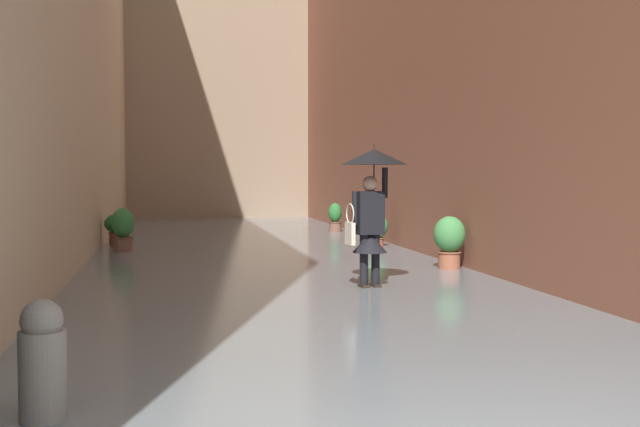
# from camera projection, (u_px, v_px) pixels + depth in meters

# --- Properties ---
(ground_plane) EXTENTS (60.29, 60.29, 0.00)m
(ground_plane) POSITION_uv_depth(u_px,v_px,m) (257.00, 255.00, 15.72)
(ground_plane) COLOR #605B56
(flood_water) EXTENTS (7.33, 30.12, 0.06)m
(flood_water) POSITION_uv_depth(u_px,v_px,m) (257.00, 254.00, 15.72)
(flood_water) COLOR slate
(flood_water) RESTS_ON ground_plane
(building_facade_far) EXTENTS (10.13, 1.80, 11.23)m
(building_facade_far) POSITION_uv_depth(u_px,v_px,m) (217.00, 67.00, 28.11)
(building_facade_far) COLOR gray
(building_facade_far) RESTS_ON ground_plane
(person_wading) EXTENTS (0.95, 0.95, 2.11)m
(person_wading) POSITION_uv_depth(u_px,v_px,m) (372.00, 191.00, 10.89)
(person_wading) COLOR #2D2319
(person_wading) RESTS_ON ground_plane
(potted_plant_far_right) EXTENTS (0.47, 0.47, 0.97)m
(potted_plant_far_right) POSITION_uv_depth(u_px,v_px,m) (123.00, 229.00, 15.88)
(potted_plant_far_right) COLOR brown
(potted_plant_far_right) RESTS_ON ground_plane
(potted_plant_mid_left) EXTENTS (0.54, 0.54, 0.96)m
(potted_plant_mid_left) POSITION_uv_depth(u_px,v_px,m) (449.00, 241.00, 12.99)
(potted_plant_mid_left) COLOR #9E563D
(potted_plant_mid_left) RESTS_ON ground_plane
(potted_plant_near_left) EXTENTS (0.52, 0.52, 0.77)m
(potted_plant_near_left) POSITION_uv_depth(u_px,v_px,m) (376.00, 229.00, 16.96)
(potted_plant_near_left) COLOR brown
(potted_plant_near_left) RESTS_ON ground_plane
(potted_plant_mid_right) EXTENTS (0.57, 0.57, 0.79)m
(potted_plant_mid_right) POSITION_uv_depth(u_px,v_px,m) (117.00, 228.00, 16.97)
(potted_plant_mid_right) COLOR brown
(potted_plant_mid_right) RESTS_ON ground_plane
(potted_plant_far_left) EXTENTS (0.38, 0.38, 0.86)m
(potted_plant_far_left) POSITION_uv_depth(u_px,v_px,m) (335.00, 218.00, 21.06)
(potted_plant_far_left) COLOR brown
(potted_plant_far_left) RESTS_ON ground_plane
(mooring_bollard) EXTENTS (0.31, 0.31, 0.87)m
(mooring_bollard) POSITION_uv_depth(u_px,v_px,m) (43.00, 365.00, 5.06)
(mooring_bollard) COLOR gray
(mooring_bollard) RESTS_ON ground_plane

